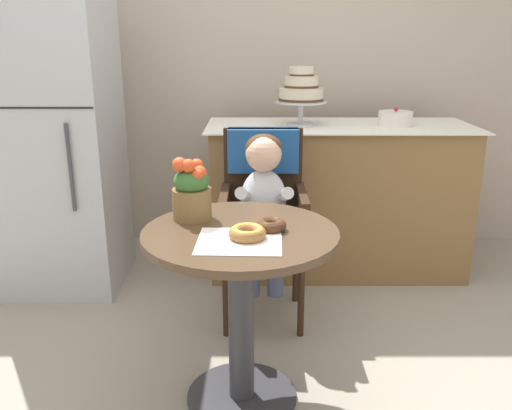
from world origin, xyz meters
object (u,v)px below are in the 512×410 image
(flower_vase, at_px, (193,190))
(tiered_cake_stand, at_px, (303,91))
(donut_front, at_px, (273,225))
(refrigerator, at_px, (58,140))
(donut_mid, at_px, (249,232))
(wicker_chair, at_px, (265,194))
(cafe_table, at_px, (243,283))
(seated_child, at_px, (265,195))
(round_layer_cake, at_px, (397,119))

(flower_vase, distance_m, tiered_cake_stand, 1.30)
(donut_front, relative_size, refrigerator, 0.06)
(flower_vase, bearing_deg, donut_mid, -45.63)
(wicker_chair, xyz_separation_m, donut_mid, (-0.07, -0.84, 0.10))
(donut_front, bearing_deg, flower_vase, 155.78)
(flower_vase, bearing_deg, cafe_table, -35.22)
(donut_front, bearing_deg, wicker_chair, 91.46)
(seated_child, xyz_separation_m, refrigerator, (-1.14, 0.50, 0.17))
(donut_mid, bearing_deg, seated_child, 84.54)
(cafe_table, distance_m, refrigerator, 1.56)
(flower_vase, bearing_deg, round_layer_cake, 47.28)
(cafe_table, height_order, tiered_cake_stand, tiered_cake_stand)
(wicker_chair, xyz_separation_m, round_layer_cake, (0.77, 0.52, 0.30))
(donut_mid, bearing_deg, wicker_chair, 85.54)
(tiered_cake_stand, height_order, refrigerator, refrigerator)
(seated_child, height_order, flower_vase, flower_vase)
(wicker_chair, distance_m, donut_front, 0.77)
(donut_front, bearing_deg, donut_mid, -134.73)
(donut_front, height_order, tiered_cake_stand, tiered_cake_stand)
(flower_vase, xyz_separation_m, round_layer_cake, (1.05, 1.14, 0.11))
(cafe_table, height_order, refrigerator, refrigerator)
(flower_vase, height_order, round_layer_cake, round_layer_cake)
(flower_vase, distance_m, round_layer_cake, 1.56)
(cafe_table, relative_size, flower_vase, 2.91)
(donut_front, bearing_deg, refrigerator, 136.53)
(donut_mid, bearing_deg, cafe_table, 107.04)
(tiered_cake_stand, distance_m, refrigerator, 1.40)
(wicker_chair, bearing_deg, round_layer_cake, 31.94)
(donut_mid, height_order, flower_vase, flower_vase)
(wicker_chair, height_order, flower_vase, flower_vase)
(flower_vase, xyz_separation_m, refrigerator, (-0.86, 0.97, 0.02))
(flower_vase, distance_m, refrigerator, 1.29)
(donut_mid, relative_size, tiered_cake_stand, 0.40)
(cafe_table, distance_m, donut_mid, 0.25)
(cafe_table, xyz_separation_m, refrigerator, (-1.05, 1.10, 0.34))
(seated_child, relative_size, round_layer_cake, 3.71)
(round_layer_cake, bearing_deg, donut_front, -120.48)
(flower_vase, bearing_deg, wicker_chair, 65.57)
(seated_child, xyz_separation_m, donut_mid, (-0.07, -0.69, 0.07))
(flower_vase, height_order, tiered_cake_stand, tiered_cake_stand)
(wicker_chair, bearing_deg, flower_vase, -116.43)
(tiered_cake_stand, relative_size, round_layer_cake, 1.70)
(wicker_chair, xyz_separation_m, seated_child, (0.00, -0.16, 0.04))
(round_layer_cake, bearing_deg, tiered_cake_stand, 177.40)
(seated_child, xyz_separation_m, round_layer_cake, (0.77, 0.67, 0.26))
(flower_vase, height_order, refrigerator, refrigerator)
(donut_mid, bearing_deg, refrigerator, 132.20)
(round_layer_cake, distance_m, refrigerator, 1.92)
(donut_mid, xyz_separation_m, refrigerator, (-1.08, 1.19, 0.11))
(cafe_table, bearing_deg, refrigerator, 133.67)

